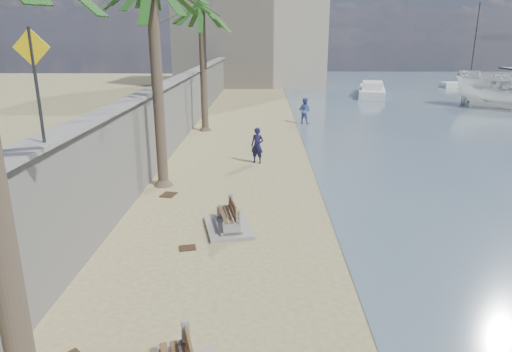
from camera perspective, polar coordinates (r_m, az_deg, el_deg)
name	(u,v)px	position (r m, az deg, el deg)	size (l,w,h in m)	color
ground_plane	(274,330)	(9.96, 2.25, -18.66)	(140.00, 140.00, 0.00)	tan
seawall	(184,106)	(28.82, -9.00, 8.65)	(0.45, 70.00, 3.50)	gray
wall_cap	(183,76)	(28.63, -9.17, 12.21)	(0.80, 70.00, 0.12)	gray
end_building	(251,28)	(60.14, -0.67, 18.06)	(18.00, 12.00, 14.00)	#B7AA93
bench_far	(228,218)	(14.40, -3.51, -5.29)	(1.76, 2.23, 0.82)	gray
palm_back	(201,6)	(29.51, -6.85, 20.30)	(5.00, 5.00, 8.62)	brown
pedestrian_sign	(35,70)	(10.74, -25.95, 11.86)	(0.78, 0.07, 2.40)	#2D2D33
streetlight	(148,16)	(20.70, -13.30, 18.85)	(0.28, 0.28, 5.12)	#2D2D33
person_a	(257,143)	(21.76, 0.16, 4.15)	(0.71, 0.48, 1.98)	#17153C
person_b	(304,109)	(32.43, 6.08, 8.31)	(0.96, 0.74, 1.99)	#5264A9
yacht_far	(372,92)	(50.01, 14.27, 10.16)	(8.93, 2.50, 1.50)	silver
sailboat_west	(469,84)	(62.56, 25.10, 10.34)	(7.12, 2.81, 9.86)	silver
debris_c	(169,195)	(17.83, -10.87, -2.31)	(0.65, 0.52, 0.03)	#382616
debris_d	(188,248)	(13.38, -8.55, -8.87)	(0.47, 0.38, 0.03)	#382616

